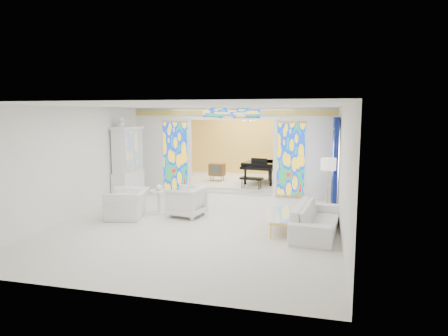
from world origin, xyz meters
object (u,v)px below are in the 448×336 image
(armchair_left, at_px, (128,204))
(armchair_right, at_px, (186,202))
(china_cabinet, at_px, (128,163))
(tv_console, at_px, (217,170))
(grand_piano, at_px, (267,165))
(coffee_table, at_px, (280,215))
(sofa, at_px, (316,219))

(armchair_left, xyz_separation_m, armchair_right, (1.51, 0.49, 0.03))
(china_cabinet, bearing_deg, armchair_right, -34.19)
(china_cabinet, distance_m, tv_console, 3.79)
(china_cabinet, relative_size, grand_piano, 1.07)
(armchair_right, bearing_deg, tv_console, -164.95)
(grand_piano, bearing_deg, tv_console, -167.53)
(grand_piano, bearing_deg, coffee_table, -69.60)
(armchair_right, bearing_deg, armchair_left, -61.76)
(coffee_table, bearing_deg, armchair_right, 166.92)
(tv_console, bearing_deg, china_cabinet, -121.60)
(sofa, distance_m, tv_console, 6.80)
(grand_piano, xyz_separation_m, tv_console, (-1.94, -0.11, -0.23))
(armchair_right, relative_size, coffee_table, 0.50)
(grand_piano, bearing_deg, armchair_right, -98.15)
(coffee_table, bearing_deg, grand_piano, 101.23)
(coffee_table, xyz_separation_m, tv_console, (-3.04, 5.41, 0.26))
(tv_console, bearing_deg, armchair_right, -79.62)
(china_cabinet, distance_m, coffee_table, 5.88)
(armchair_right, relative_size, tv_console, 1.34)
(sofa, height_order, grand_piano, grand_piano)
(china_cabinet, bearing_deg, coffee_table, -24.59)
(armchair_left, distance_m, tv_console, 5.41)
(armchair_left, height_order, coffee_table, armchair_left)
(armchair_left, relative_size, coffee_table, 0.65)
(armchair_right, height_order, tv_console, tv_console)
(china_cabinet, bearing_deg, tv_console, 52.89)
(sofa, bearing_deg, china_cabinet, 73.33)
(china_cabinet, bearing_deg, grand_piano, 36.41)
(armchair_right, xyz_separation_m, grand_piano, (1.53, 4.91, 0.44))
(coffee_table, height_order, tv_console, tv_console)
(armchair_right, bearing_deg, grand_piano, 172.86)
(coffee_table, xyz_separation_m, grand_piano, (-1.10, 5.52, 0.49))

